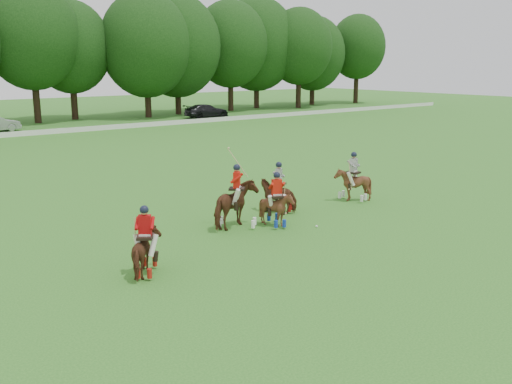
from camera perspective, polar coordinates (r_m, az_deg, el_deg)
ground at (r=18.02m, az=6.73°, el=-6.96°), size 180.00×180.00×0.00m
car_right at (r=65.29m, az=-4.96°, el=8.09°), size 5.30×2.55×1.49m
polo_red_a at (r=16.94m, az=-10.95°, el=-5.78°), size 1.53×1.71×2.08m
polo_red_b at (r=21.28m, az=-1.92°, el=-1.30°), size 2.25×2.25×2.96m
polo_red_c at (r=21.56m, az=2.07°, el=-1.54°), size 1.49×1.56×2.09m
polo_stripe_a at (r=23.61m, az=2.27°, el=-0.23°), size 1.54×1.75×2.10m
polo_stripe_b at (r=25.83m, az=9.66°, el=0.83°), size 1.53×1.64×2.22m
polo_ball at (r=21.63m, az=6.08°, el=-3.43°), size 0.09×0.09×0.09m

